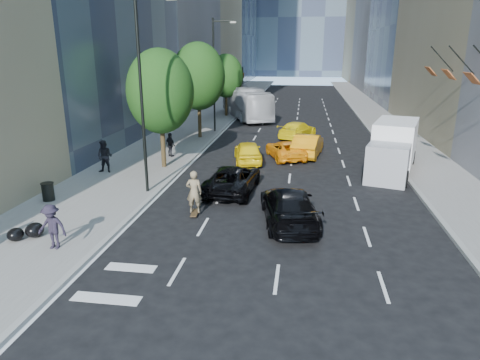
% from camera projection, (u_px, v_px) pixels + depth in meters
% --- Properties ---
extents(ground, '(160.00, 160.00, 0.00)m').
position_uv_depth(ground, '(260.00, 230.00, 18.45)').
color(ground, black).
rests_on(ground, ground).
extents(sidewalk_left, '(6.00, 120.00, 0.15)m').
position_uv_depth(sidewalk_left, '(207.00, 118.00, 48.07)').
color(sidewalk_left, slate).
rests_on(sidewalk_left, ground).
extents(sidewalk_right, '(4.00, 120.00, 0.15)m').
position_uv_depth(sidewalk_right, '(382.00, 122.00, 45.41)').
color(sidewalk_right, slate).
rests_on(sidewalk_right, ground).
extents(lamp_near, '(2.13, 0.22, 10.00)m').
position_uv_depth(lamp_near, '(144.00, 84.00, 21.42)').
color(lamp_near, black).
rests_on(lamp_near, sidewalk_left).
extents(lamp_far, '(2.13, 0.22, 10.00)m').
position_uv_depth(lamp_far, '(216.00, 69.00, 38.46)').
color(lamp_far, black).
rests_on(lamp_far, sidewalk_left).
extents(tree_near, '(4.20, 4.20, 7.46)m').
position_uv_depth(tree_near, '(160.00, 92.00, 26.52)').
color(tree_near, black).
rests_on(tree_near, sidewalk_left).
extents(tree_mid, '(4.50, 4.50, 7.99)m').
position_uv_depth(tree_mid, '(198.00, 76.00, 35.88)').
color(tree_mid, black).
rests_on(tree_mid, sidewalk_left).
extents(tree_far, '(3.90, 3.90, 6.92)m').
position_uv_depth(tree_far, '(226.00, 76.00, 48.39)').
color(tree_far, black).
rests_on(tree_far, sidewalk_left).
extents(traffic_signal, '(2.48, 0.53, 5.20)m').
position_uv_depth(traffic_signal, '(243.00, 76.00, 55.96)').
color(traffic_signal, black).
rests_on(traffic_signal, sidewalk_left).
extents(facade_flags, '(1.85, 13.30, 2.05)m').
position_uv_depth(facade_flags, '(462.00, 73.00, 24.62)').
color(facade_flags, black).
rests_on(facade_flags, ground).
extents(skateboarder, '(0.79, 0.56, 2.03)m').
position_uv_depth(skateboarder, '(194.00, 195.00, 19.82)').
color(skateboarder, '#77684A').
rests_on(skateboarder, ground).
extents(black_sedan_lincoln, '(2.72, 5.37, 1.45)m').
position_uv_depth(black_sedan_lincoln, '(233.00, 179.00, 23.25)').
color(black_sedan_lincoln, black).
rests_on(black_sedan_lincoln, ground).
extents(black_sedan_mercedes, '(3.17, 5.82, 1.60)m').
position_uv_depth(black_sedan_mercedes, '(289.00, 206.00, 18.99)').
color(black_sedan_mercedes, black).
rests_on(black_sedan_mercedes, ground).
extents(taxi_a, '(2.59, 4.64, 1.49)m').
position_uv_depth(taxi_a, '(248.00, 152.00, 29.39)').
color(taxi_a, yellow).
rests_on(taxi_a, ground).
extents(taxi_b, '(2.47, 5.17, 1.63)m').
position_uv_depth(taxi_b, '(308.00, 145.00, 31.17)').
color(taxi_b, orange).
rests_on(taxi_b, ground).
extents(taxi_c, '(3.42, 4.96, 1.26)m').
position_uv_depth(taxi_c, '(285.00, 150.00, 30.50)').
color(taxi_c, orange).
rests_on(taxi_c, ground).
extents(taxi_d, '(3.69, 5.38, 1.45)m').
position_uv_depth(taxi_d, '(297.00, 130.00, 37.47)').
color(taxi_d, yellow).
rests_on(taxi_d, ground).
extents(city_bus, '(7.33, 12.59, 3.45)m').
position_uv_depth(city_bus, '(246.00, 103.00, 48.41)').
color(city_bus, silver).
rests_on(city_bus, ground).
extents(box_truck, '(4.18, 7.03, 3.17)m').
position_uv_depth(box_truck, '(393.00, 148.00, 26.61)').
color(box_truck, white).
rests_on(box_truck, ground).
extents(pedestrian_a, '(1.00, 0.78, 2.01)m').
position_uv_depth(pedestrian_a, '(105.00, 157.00, 26.32)').
color(pedestrian_a, black).
rests_on(pedestrian_a, sidewalk_left).
extents(pedestrian_b, '(1.05, 0.94, 1.71)m').
position_uv_depth(pedestrian_b, '(170.00, 145.00, 30.32)').
color(pedestrian_b, black).
rests_on(pedestrian_b, sidewalk_left).
extents(pedestrian_c, '(1.17, 0.71, 1.78)m').
position_uv_depth(pedestrian_c, '(52.00, 227.00, 16.17)').
color(pedestrian_c, black).
rests_on(pedestrian_c, sidewalk_left).
extents(trash_can, '(0.59, 0.59, 0.88)m').
position_uv_depth(trash_can, '(48.00, 192.00, 21.53)').
color(trash_can, black).
rests_on(trash_can, sidewalk_left).
extents(garbage_bags, '(1.21, 1.16, 0.60)m').
position_uv_depth(garbage_bags, '(27.00, 232.00, 17.21)').
color(garbage_bags, black).
rests_on(garbage_bags, sidewalk_left).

